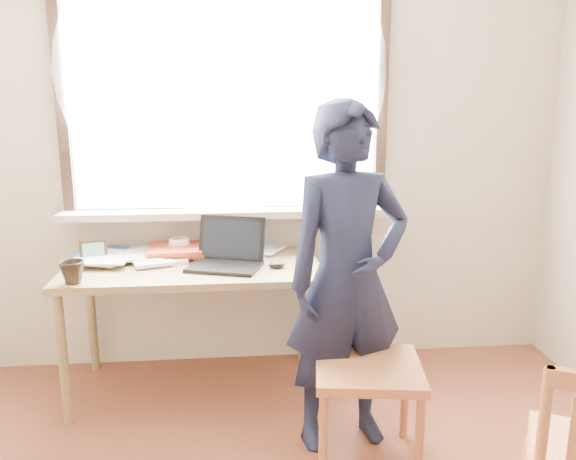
{
  "coord_description": "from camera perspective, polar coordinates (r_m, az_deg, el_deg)",
  "views": [
    {
      "loc": [
        -0.17,
        -1.23,
        1.54
      ],
      "look_at": [
        0.05,
        0.95,
        1.04
      ],
      "focal_mm": 35.0,
      "sensor_mm": 36.0,
      "label": 1
    }
  ],
  "objects": [
    {
      "name": "mouse",
      "position": [
        2.89,
        -1.16,
        -3.56
      ],
      "size": [
        0.09,
        0.06,
        0.03
      ],
      "primitive_type": "ellipsoid",
      "color": "black",
      "rests_on": "desk"
    },
    {
      "name": "mug_dark",
      "position": [
        2.83,
        -21.06,
        -4.03
      ],
      "size": [
        0.16,
        0.16,
        0.11
      ],
      "primitive_type": "imported",
      "rotation": [
        0.0,
        0.0,
        -0.63
      ],
      "color": "black",
      "rests_on": "desk"
    },
    {
      "name": "desk",
      "position": [
        3.01,
        -9.54,
        -4.84
      ],
      "size": [
        1.32,
        0.66,
        0.71
      ],
      "color": "brown",
      "rests_on": "ground"
    },
    {
      "name": "desk_clutter",
      "position": [
        3.15,
        -13.26,
        -2.31
      ],
      "size": [
        0.79,
        0.51,
        0.06
      ],
      "color": "white",
      "rests_on": "desk"
    },
    {
      "name": "room_shell",
      "position": [
        1.45,
        0.22,
        16.66
      ],
      "size": [
        3.52,
        4.02,
        2.61
      ],
      "color": "#B7A993",
      "rests_on": "ground"
    },
    {
      "name": "work_chair",
      "position": [
        2.5,
        8.14,
        -14.83
      ],
      "size": [
        0.5,
        0.48,
        0.45
      ],
      "color": "#965431",
      "rests_on": "ground"
    },
    {
      "name": "picture_frame",
      "position": [
        3.15,
        -19.15,
        -2.16
      ],
      "size": [
        0.14,
        0.05,
        0.11
      ],
      "color": "black",
      "rests_on": "desk"
    },
    {
      "name": "person",
      "position": [
        2.5,
        6.04,
        -4.94
      ],
      "size": [
        0.64,
        0.49,
        1.56
      ],
      "primitive_type": "imported",
      "rotation": [
        0.0,
        0.0,
        0.22
      ],
      "color": "black",
      "rests_on": "ground"
    },
    {
      "name": "book_b",
      "position": [
        3.24,
        -3.51,
        -1.91
      ],
      "size": [
        0.25,
        0.27,
        0.02
      ],
      "primitive_type": "imported",
      "rotation": [
        0.0,
        0.0,
        -0.49
      ],
      "color": "white",
      "rests_on": "desk"
    },
    {
      "name": "book_a",
      "position": [
        3.23,
        -16.01,
        -2.38
      ],
      "size": [
        0.27,
        0.32,
        0.03
      ],
      "primitive_type": "imported",
      "rotation": [
        0.0,
        0.0,
        0.29
      ],
      "color": "white",
      "rests_on": "desk"
    },
    {
      "name": "mug_white",
      "position": [
        3.21,
        -10.98,
        -1.59
      ],
      "size": [
        0.16,
        0.16,
        0.09
      ],
      "primitive_type": "imported",
      "rotation": [
        0.0,
        0.0,
        0.93
      ],
      "color": "white",
      "rests_on": "desk"
    },
    {
      "name": "laptop",
      "position": [
        2.94,
        -6.14,
        -2.52
      ],
      "size": [
        0.43,
        0.38,
        0.24
      ],
      "color": "black",
      "rests_on": "desk"
    }
  ]
}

